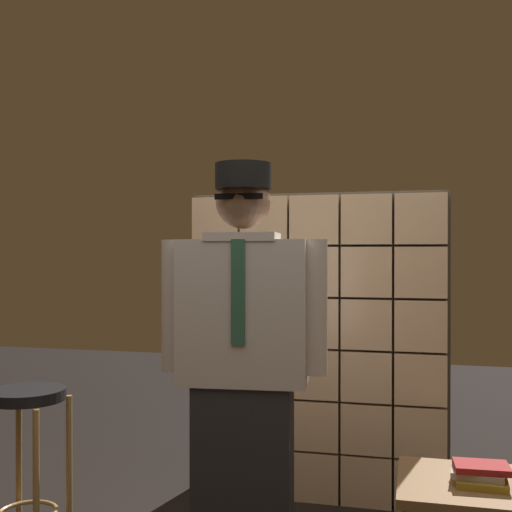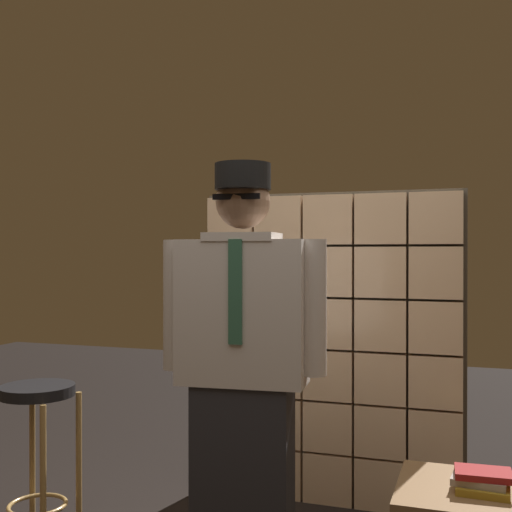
{
  "view_description": "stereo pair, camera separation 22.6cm",
  "coord_description": "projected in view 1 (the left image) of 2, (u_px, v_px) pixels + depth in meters",
  "views": [
    {
      "loc": [
        0.55,
        -2.28,
        1.41
      ],
      "look_at": [
        -0.1,
        0.33,
        1.39
      ],
      "focal_mm": 44.71,
      "sensor_mm": 36.0,
      "label": 1
    },
    {
      "loc": [
        0.77,
        -2.21,
        1.41
      ],
      "look_at": [
        -0.1,
        0.33,
        1.39
      ],
      "focal_mm": 44.71,
      "sensor_mm": 36.0,
      "label": 2
    }
  ],
  "objects": [
    {
      "name": "book_stack",
      "position": [
        480.0,
        475.0,
        2.49
      ],
      "size": [
        0.23,
        0.17,
        0.08
      ],
      "color": "olive",
      "rests_on": "side_table"
    },
    {
      "name": "side_table",
      "position": [
        464.0,
        497.0,
        2.53
      ],
      "size": [
        0.52,
        0.52,
        0.49
      ],
      "color": "brown",
      "rests_on": "ground"
    },
    {
      "name": "glass_block_wall",
      "position": [
        315.0,
        348.0,
        3.6
      ],
      "size": [
        1.48,
        0.1,
        1.76
      ],
      "color": "#E0B78C",
      "rests_on": "ground"
    },
    {
      "name": "standing_person",
      "position": [
        243.0,
        367.0,
        2.67
      ],
      "size": [
        0.71,
        0.32,
        1.78
      ],
      "rotation": [
        0.0,
        0.0,
        0.09
      ],
      "color": "#28282D",
      "rests_on": "ground"
    },
    {
      "name": "bar_stool",
      "position": [
        27.0,
        434.0,
        2.85
      ],
      "size": [
        0.34,
        0.34,
        0.79
      ],
      "color": "black",
      "rests_on": "ground"
    }
  ]
}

